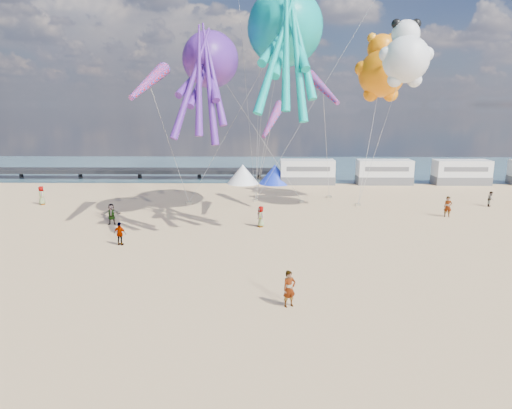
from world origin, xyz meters
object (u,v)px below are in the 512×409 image
at_px(motorhome_0, 307,172).
at_px(sandbag_b, 302,202).
at_px(beachgoer_5, 448,207).
at_px(sandbag_a, 189,203).
at_px(beachgoer_1, 491,199).
at_px(motorhome_1, 384,172).
at_px(motorhome_2, 461,172).
at_px(windsock_right, 272,120).
at_px(kite_octopus_purple, 211,60).
at_px(kite_octopus_teal, 285,28).
at_px(standing_person, 289,289).
at_px(sandbag_d, 329,197).
at_px(kite_teddy_orange, 382,74).
at_px(beachgoer_0, 261,216).
at_px(sandbag_c, 358,205).
at_px(sandbag_e, 256,200).
at_px(windsock_mid, 323,88).
at_px(windsock_left, 149,82).
at_px(beachgoer_4, 111,214).
at_px(kite_panda, 406,59).
at_px(tent_white, 243,174).
at_px(beachgoer_3, 120,234).
at_px(tent_blue, 275,174).
at_px(beachgoer_6, 42,195).

xyz_separation_m(motorhome_0, sandbag_b, (-1.57, -11.32, -1.39)).
height_order(motorhome_0, beachgoer_5, motorhome_0).
bearing_deg(sandbag_a, beachgoer_1, -1.32).
distance_m(motorhome_1, beachgoer_5, 17.08).
height_order(motorhome_2, windsock_right, windsock_right).
height_order(motorhome_2, kite_octopus_purple, kite_octopus_purple).
bearing_deg(kite_octopus_teal, standing_person, -90.27).
height_order(sandbag_d, windsock_right, windsock_right).
xyz_separation_m(beachgoer_1, beachgoer_5, (-5.83, -4.31, 0.18)).
relative_size(kite_teddy_orange, windsock_right, 1.42).
distance_m(beachgoer_0, kite_octopus_purple, 12.95).
distance_m(sandbag_c, sandbag_e, 10.18).
xyz_separation_m(motorhome_2, sandbag_b, (-20.57, -11.32, -1.39)).
bearing_deg(windsock_mid, windsock_left, -179.19).
relative_size(motorhome_1, sandbag_a, 13.20).
bearing_deg(motorhome_0, beachgoer_5, -57.88).
xyz_separation_m(beachgoer_4, sandbag_d, (19.46, 11.32, -0.76)).
bearing_deg(kite_panda, kite_octopus_teal, 176.42).
relative_size(beachgoer_5, sandbag_b, 3.67).
distance_m(motorhome_0, kite_panda, 21.52).
bearing_deg(motorhome_1, windsock_mid, -122.42).
bearing_deg(motorhome_0, standing_person, -96.75).
distance_m(sandbag_b, kite_octopus_purple, 17.07).
relative_size(standing_person, beachgoer_5, 1.00).
xyz_separation_m(sandbag_a, sandbag_b, (11.26, 0.72, 0.00)).
xyz_separation_m(sandbag_a, kite_octopus_teal, (9.07, -4.90, 15.60)).
relative_size(kite_panda, windsock_left, 0.92).
relative_size(tent_white, beachgoer_4, 2.31).
distance_m(beachgoer_5, sandbag_c, 8.23).
distance_m(motorhome_2, sandbag_a, 34.05).
bearing_deg(kite_panda, motorhome_0, 106.42).
relative_size(motorhome_0, motorhome_1, 1.00).
bearing_deg(kite_teddy_orange, standing_person, -123.50).
relative_size(standing_person, beachgoer_3, 1.10).
relative_size(motorhome_2, windsock_right, 1.27).
bearing_deg(motorhome_1, beachgoer_0, -126.33).
relative_size(tent_blue, kite_octopus_teal, 0.31).
distance_m(beachgoer_6, kite_teddy_orange, 34.76).
relative_size(sandbag_e, kite_panda, 0.08).
bearing_deg(sandbag_c, sandbag_e, 169.56).
xyz_separation_m(beachgoer_1, kite_octopus_purple, (-26.14, -6.25, 12.34)).
bearing_deg(sandbag_b, sandbag_c, -14.02).
height_order(kite_octopus_teal, kite_panda, kite_octopus_teal).
relative_size(beachgoer_1, beachgoer_5, 0.81).
height_order(kite_teddy_orange, windsock_left, kite_teddy_orange).
distance_m(beachgoer_6, kite_octopus_purple, 22.37).
bearing_deg(sandbag_b, beachgoer_4, -152.02).
bearing_deg(sandbag_b, sandbag_e, 173.76).
relative_size(beachgoer_0, beachgoer_3, 1.03).
relative_size(standing_person, sandbag_a, 3.65).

